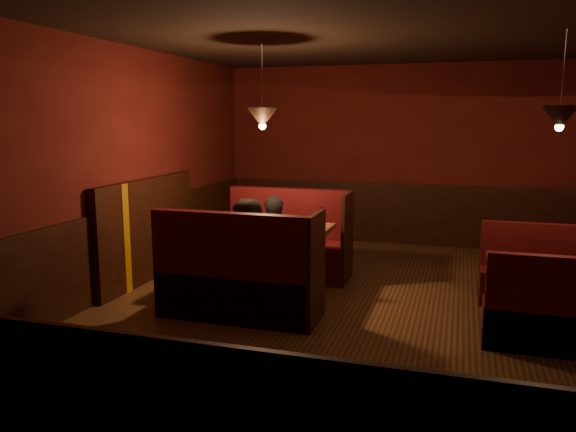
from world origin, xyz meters
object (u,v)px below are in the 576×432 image
(main_table, at_px, (265,242))
(diner_a, at_px, (274,225))
(diner_b, at_px, (252,241))
(main_bench_near, at_px, (238,285))
(second_table, at_px, (547,279))
(main_bench_far, at_px, (288,248))
(second_bench_far, at_px, (540,279))
(second_bench_near, at_px, (559,321))

(main_table, relative_size, diner_a, 1.05)
(main_table, bearing_deg, diner_b, -82.03)
(main_bench_near, bearing_deg, diner_a, 94.00)
(second_table, bearing_deg, main_table, 177.81)
(main_bench_far, bearing_deg, second_table, -18.07)
(second_table, height_order, diner_a, diner_a)
(main_table, distance_m, second_bench_far, 3.10)
(main_bench_far, xyz_separation_m, diner_b, (0.08, -1.52, 0.43))
(main_bench_near, bearing_deg, diner_b, 69.37)
(second_table, distance_m, diner_a, 3.17)
(main_bench_near, xyz_separation_m, diner_a, (-0.10, 1.44, 0.36))
(main_bench_near, height_order, second_bench_far, main_bench_near)
(diner_b, bearing_deg, second_bench_far, 11.04)
(second_table, relative_size, diner_b, 0.72)
(diner_a, bearing_deg, second_bench_far, 178.06)
(main_bench_near, relative_size, second_bench_near, 1.33)
(main_bench_near, distance_m, second_bench_far, 3.33)
(main_bench_near, distance_m, diner_a, 1.49)
(main_table, relative_size, second_bench_far, 1.21)
(main_bench_far, bearing_deg, diner_a, -109.98)
(main_bench_near, bearing_deg, second_bench_far, 25.28)
(second_bench_near, bearing_deg, diner_b, 177.45)
(second_bench_far, height_order, second_bench_near, same)
(main_table, height_order, main_bench_far, main_bench_far)
(main_bench_far, bearing_deg, second_bench_near, -28.71)
(second_bench_far, distance_m, second_bench_near, 1.35)
(second_bench_near, height_order, diner_a, diner_a)
(diner_a, bearing_deg, main_table, 96.72)
(second_bench_far, bearing_deg, main_bench_near, -154.72)
(main_table, xyz_separation_m, main_bench_far, (0.02, 0.86, -0.26))
(second_bench_near, distance_m, diner_b, 2.98)
(second_table, distance_m, second_bench_far, 0.70)
(second_bench_near, bearing_deg, main_bench_near, -178.65)
(main_table, bearing_deg, main_bench_far, 88.90)
(diner_a, bearing_deg, second_bench_near, 154.66)
(second_table, bearing_deg, second_bench_near, -87.80)
(second_bench_near, bearing_deg, diner_a, 156.21)
(second_bench_far, distance_m, diner_b, 3.22)
(main_bench_far, relative_size, second_bench_near, 1.33)
(main_table, bearing_deg, main_bench_near, -88.91)
(main_bench_far, distance_m, main_bench_near, 1.72)
(main_table, relative_size, second_table, 1.34)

